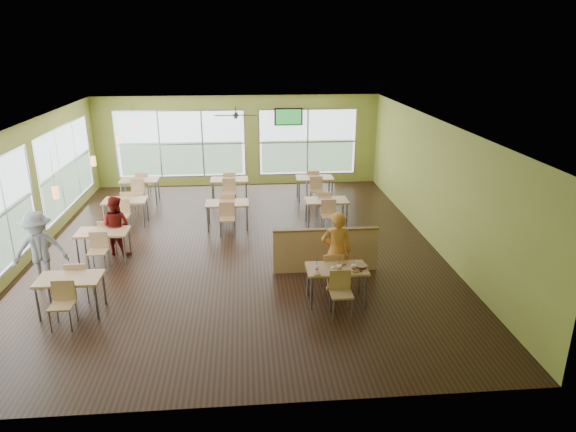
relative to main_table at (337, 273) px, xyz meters
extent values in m
plane|color=black|center=(-2.00, 3.00, -0.63)|extent=(12.00, 12.00, 0.00)
plane|color=white|center=(-2.00, 3.00, 2.57)|extent=(12.00, 12.00, 0.00)
cube|color=#A3A744|center=(-2.00, 9.00, 0.97)|extent=(10.00, 0.04, 3.20)
cube|color=#A3A744|center=(-2.00, -3.00, 0.97)|extent=(10.00, 0.04, 3.20)
cube|color=#A3A744|center=(-7.00, 3.00, 0.97)|extent=(0.04, 12.00, 3.20)
cube|color=#A3A744|center=(3.00, 3.00, 0.97)|extent=(0.04, 12.00, 3.20)
cube|color=white|center=(-6.98, 6.00, 0.89)|extent=(0.02, 4.50, 2.35)
cube|color=white|center=(-4.00, 8.98, 0.89)|extent=(4.50, 0.02, 2.35)
cube|color=white|center=(0.50, 8.98, 0.89)|extent=(3.50, 0.02, 2.35)
cube|color=#B7BABC|center=(-6.97, 3.50, -0.28)|extent=(0.04, 9.40, 0.05)
cube|color=#B7BABC|center=(-1.75, 8.97, -0.28)|extent=(8.00, 0.04, 0.05)
cube|color=tan|center=(0.00, 0.00, 0.10)|extent=(1.20, 0.70, 0.04)
cube|color=brown|center=(0.00, 0.00, 0.07)|extent=(1.22, 0.71, 0.01)
cylinder|color=slate|center=(-0.54, -0.29, -0.28)|extent=(0.05, 0.05, 0.71)
cylinder|color=slate|center=(0.54, -0.29, -0.28)|extent=(0.05, 0.05, 0.71)
cylinder|color=slate|center=(-0.54, 0.29, -0.28)|extent=(0.05, 0.05, 0.71)
cylinder|color=slate|center=(0.54, 0.29, -0.28)|extent=(0.05, 0.05, 0.71)
cube|color=tan|center=(0.00, 0.55, -0.18)|extent=(0.42, 0.42, 0.04)
cube|color=tan|center=(0.00, 0.74, 0.04)|extent=(0.42, 0.04, 0.40)
cube|color=tan|center=(0.00, -0.55, -0.18)|extent=(0.42, 0.42, 0.04)
cube|color=tan|center=(0.00, -0.74, 0.04)|extent=(0.42, 0.04, 0.40)
cube|color=tan|center=(0.00, 1.45, -0.13)|extent=(2.40, 0.12, 1.00)
cube|color=brown|center=(0.00, 1.45, 0.39)|extent=(2.40, 0.14, 0.04)
cube|color=tan|center=(-5.20, 0.00, 0.10)|extent=(1.20, 0.70, 0.04)
cube|color=brown|center=(-5.20, 0.00, 0.07)|extent=(1.22, 0.71, 0.01)
cylinder|color=slate|center=(-5.74, -0.29, -0.28)|extent=(0.05, 0.05, 0.71)
cylinder|color=slate|center=(-4.66, -0.29, -0.28)|extent=(0.05, 0.05, 0.71)
cylinder|color=slate|center=(-5.74, 0.29, -0.28)|extent=(0.05, 0.05, 0.71)
cylinder|color=slate|center=(-4.66, 0.29, -0.28)|extent=(0.05, 0.05, 0.71)
cube|color=tan|center=(-5.20, 0.55, -0.18)|extent=(0.42, 0.42, 0.04)
cube|color=tan|center=(-5.20, 0.74, 0.04)|extent=(0.42, 0.04, 0.40)
cube|color=tan|center=(-5.20, -0.55, -0.18)|extent=(0.42, 0.42, 0.04)
cube|color=tan|center=(-5.20, -0.74, 0.04)|extent=(0.42, 0.04, 0.40)
cube|color=tan|center=(-5.20, 2.50, 0.10)|extent=(1.20, 0.70, 0.04)
cube|color=brown|center=(-5.20, 2.50, 0.07)|extent=(1.22, 0.71, 0.01)
cylinder|color=slate|center=(-5.74, 2.21, -0.28)|extent=(0.05, 0.05, 0.71)
cylinder|color=slate|center=(-4.66, 2.21, -0.28)|extent=(0.05, 0.05, 0.71)
cylinder|color=slate|center=(-5.74, 2.79, -0.28)|extent=(0.05, 0.05, 0.71)
cylinder|color=slate|center=(-4.66, 2.79, -0.28)|extent=(0.05, 0.05, 0.71)
cube|color=tan|center=(-5.20, 3.05, -0.18)|extent=(0.42, 0.42, 0.04)
cube|color=tan|center=(-5.20, 3.24, 0.04)|extent=(0.42, 0.04, 0.40)
cube|color=tan|center=(-5.20, 1.95, -0.18)|extent=(0.42, 0.42, 0.04)
cube|color=tan|center=(-5.20, 1.76, 0.04)|extent=(0.42, 0.04, 0.40)
cube|color=tan|center=(-5.20, 5.00, 0.10)|extent=(1.20, 0.70, 0.04)
cube|color=brown|center=(-5.20, 5.00, 0.07)|extent=(1.22, 0.71, 0.01)
cylinder|color=slate|center=(-5.74, 4.71, -0.28)|extent=(0.05, 0.05, 0.71)
cylinder|color=slate|center=(-4.66, 4.71, -0.28)|extent=(0.05, 0.05, 0.71)
cylinder|color=slate|center=(-5.74, 5.29, -0.28)|extent=(0.05, 0.05, 0.71)
cylinder|color=slate|center=(-4.66, 5.29, -0.28)|extent=(0.05, 0.05, 0.71)
cube|color=tan|center=(-5.20, 5.55, -0.18)|extent=(0.42, 0.42, 0.04)
cube|color=tan|center=(-5.20, 5.74, 0.04)|extent=(0.42, 0.04, 0.40)
cube|color=tan|center=(-5.20, 4.45, -0.18)|extent=(0.42, 0.42, 0.04)
cube|color=tan|center=(-5.20, 4.26, 0.04)|extent=(0.42, 0.04, 0.40)
cube|color=tan|center=(-5.20, 7.20, 0.10)|extent=(1.20, 0.70, 0.04)
cube|color=brown|center=(-5.20, 7.20, 0.07)|extent=(1.22, 0.71, 0.01)
cylinder|color=slate|center=(-5.74, 6.91, -0.28)|extent=(0.05, 0.05, 0.71)
cylinder|color=slate|center=(-4.66, 6.91, -0.28)|extent=(0.05, 0.05, 0.71)
cylinder|color=slate|center=(-5.74, 7.49, -0.28)|extent=(0.05, 0.05, 0.71)
cylinder|color=slate|center=(-4.66, 7.49, -0.28)|extent=(0.05, 0.05, 0.71)
cube|color=tan|center=(-5.20, 7.75, -0.18)|extent=(0.42, 0.42, 0.04)
cube|color=tan|center=(-5.20, 7.94, 0.04)|extent=(0.42, 0.04, 0.40)
cube|color=tan|center=(-5.20, 6.65, -0.18)|extent=(0.42, 0.42, 0.04)
cube|color=tan|center=(-5.20, 6.46, 0.04)|extent=(0.42, 0.04, 0.40)
cube|color=tan|center=(-2.30, 4.50, 0.10)|extent=(1.20, 0.70, 0.04)
cube|color=brown|center=(-2.30, 4.50, 0.07)|extent=(1.22, 0.71, 0.01)
cylinder|color=slate|center=(-2.84, 4.21, -0.28)|extent=(0.05, 0.05, 0.71)
cylinder|color=slate|center=(-1.76, 4.21, -0.28)|extent=(0.05, 0.05, 0.71)
cylinder|color=slate|center=(-2.84, 4.79, -0.28)|extent=(0.05, 0.05, 0.71)
cylinder|color=slate|center=(-1.76, 4.79, -0.28)|extent=(0.05, 0.05, 0.71)
cube|color=tan|center=(-2.30, 5.05, -0.18)|extent=(0.42, 0.42, 0.04)
cube|color=tan|center=(-2.30, 5.24, 0.04)|extent=(0.42, 0.04, 0.40)
cube|color=tan|center=(-2.30, 3.95, -0.18)|extent=(0.42, 0.42, 0.04)
cube|color=tan|center=(-2.30, 3.76, 0.04)|extent=(0.42, 0.04, 0.40)
cube|color=tan|center=(-2.30, 7.00, 0.10)|extent=(1.20, 0.70, 0.04)
cube|color=brown|center=(-2.30, 7.00, 0.07)|extent=(1.22, 0.71, 0.01)
cylinder|color=slate|center=(-2.84, 6.71, -0.28)|extent=(0.05, 0.05, 0.71)
cylinder|color=slate|center=(-1.76, 6.71, -0.28)|extent=(0.05, 0.05, 0.71)
cylinder|color=slate|center=(-2.84, 7.29, -0.28)|extent=(0.05, 0.05, 0.71)
cylinder|color=slate|center=(-1.76, 7.29, -0.28)|extent=(0.05, 0.05, 0.71)
cube|color=tan|center=(-2.30, 7.55, -0.18)|extent=(0.42, 0.42, 0.04)
cube|color=tan|center=(-2.30, 7.74, 0.04)|extent=(0.42, 0.04, 0.40)
cube|color=tan|center=(-2.30, 6.45, -0.18)|extent=(0.42, 0.42, 0.04)
cube|color=tan|center=(-2.30, 6.26, 0.04)|extent=(0.42, 0.04, 0.40)
cube|color=tan|center=(0.50, 4.50, 0.10)|extent=(1.20, 0.70, 0.04)
cube|color=brown|center=(0.50, 4.50, 0.07)|extent=(1.22, 0.71, 0.01)
cylinder|color=slate|center=(-0.04, 4.21, -0.28)|extent=(0.05, 0.05, 0.71)
cylinder|color=slate|center=(1.04, 4.21, -0.28)|extent=(0.05, 0.05, 0.71)
cylinder|color=slate|center=(-0.04, 4.79, -0.28)|extent=(0.05, 0.05, 0.71)
cylinder|color=slate|center=(1.04, 4.79, -0.28)|extent=(0.05, 0.05, 0.71)
cube|color=tan|center=(0.50, 5.05, -0.18)|extent=(0.42, 0.42, 0.04)
cube|color=tan|center=(0.50, 5.24, 0.04)|extent=(0.42, 0.04, 0.40)
cube|color=tan|center=(0.50, 3.95, -0.18)|extent=(0.42, 0.42, 0.04)
cube|color=tan|center=(0.50, 3.76, 0.04)|extent=(0.42, 0.04, 0.40)
cube|color=tan|center=(0.50, 7.00, 0.10)|extent=(1.20, 0.70, 0.04)
cube|color=brown|center=(0.50, 7.00, 0.07)|extent=(1.22, 0.71, 0.01)
cylinder|color=slate|center=(-0.04, 6.71, -0.28)|extent=(0.05, 0.05, 0.71)
cylinder|color=slate|center=(1.04, 6.71, -0.28)|extent=(0.05, 0.05, 0.71)
cylinder|color=slate|center=(-0.04, 7.29, -0.28)|extent=(0.05, 0.05, 0.71)
cylinder|color=slate|center=(1.04, 7.29, -0.28)|extent=(0.05, 0.05, 0.71)
cube|color=tan|center=(0.50, 7.55, -0.18)|extent=(0.42, 0.42, 0.04)
cube|color=tan|center=(0.50, 7.74, 0.04)|extent=(0.42, 0.04, 0.40)
cube|color=tan|center=(0.50, 6.45, -0.18)|extent=(0.42, 0.42, 0.04)
cube|color=tan|center=(0.50, 6.26, 0.04)|extent=(0.42, 0.04, 0.40)
cylinder|color=#2D2119|center=(-5.20, 0.00, 2.22)|extent=(0.01, 0.01, 0.70)
cylinder|color=orange|center=(-5.20, 0.00, 1.82)|extent=(0.11, 0.11, 0.22)
cylinder|color=#2D2119|center=(-5.20, 2.50, 2.22)|extent=(0.01, 0.01, 0.70)
cylinder|color=orange|center=(-5.20, 2.50, 1.82)|extent=(0.11, 0.11, 0.22)
cylinder|color=#2D2119|center=(-5.20, 5.00, 2.22)|extent=(0.01, 0.01, 0.70)
cylinder|color=orange|center=(-5.20, 5.00, 1.82)|extent=(0.11, 0.11, 0.22)
cylinder|color=#2D2119|center=(-5.20, 7.20, 2.22)|extent=(0.01, 0.01, 0.70)
cylinder|color=orange|center=(-5.20, 7.20, 1.82)|extent=(0.11, 0.11, 0.22)
cylinder|color=#2D2119|center=(-2.00, 6.00, 2.45)|extent=(0.03, 0.03, 0.24)
cylinder|color=#2D2119|center=(-2.00, 6.00, 2.31)|extent=(0.16, 0.16, 0.06)
cube|color=#2D2119|center=(-1.65, 6.00, 2.31)|extent=(0.55, 0.10, 0.01)
cube|color=#2D2119|center=(-2.00, 6.35, 2.31)|extent=(0.10, 0.55, 0.01)
cube|color=#2D2119|center=(-2.35, 6.00, 2.31)|extent=(0.55, 0.10, 0.01)
cube|color=#2D2119|center=(-2.00, 5.65, 2.31)|extent=(0.10, 0.55, 0.01)
cube|color=black|center=(-0.20, 8.90, 1.82)|extent=(1.00, 0.06, 0.60)
cube|color=#248C33|center=(-0.20, 8.87, 1.82)|extent=(0.90, 0.01, 0.52)
imported|color=#DE4618|center=(0.07, 0.51, 0.25)|extent=(0.67, 0.47, 1.76)
imported|color=maroon|center=(-4.98, 2.89, 0.11)|extent=(0.88, 0.78, 1.49)
imported|color=slate|center=(-6.17, 1.20, 0.22)|extent=(1.23, 0.90, 1.70)
cone|color=white|center=(-0.43, -0.12, 0.17)|extent=(0.08, 0.08, 0.11)
cylinder|color=red|center=(-0.43, -0.12, 0.17)|extent=(0.07, 0.07, 0.03)
cylinder|color=white|center=(-0.43, -0.12, 0.23)|extent=(0.08, 0.08, 0.01)
cylinder|color=blue|center=(-0.43, -0.12, 0.32)|extent=(0.03, 0.05, 0.19)
cone|color=white|center=(-0.12, -0.21, 0.18)|extent=(0.09, 0.09, 0.12)
cylinder|color=red|center=(-0.12, -0.21, 0.18)|extent=(0.08, 0.08, 0.03)
cylinder|color=white|center=(-0.12, -0.21, 0.24)|extent=(0.09, 0.09, 0.01)
cylinder|color=gold|center=(-0.12, -0.21, 0.34)|extent=(0.02, 0.06, 0.21)
cone|color=white|center=(0.01, -0.19, 0.19)|extent=(0.10, 0.10, 0.13)
cylinder|color=red|center=(0.01, -0.19, 0.19)|extent=(0.09, 0.09, 0.04)
cylinder|color=white|center=(0.01, -0.19, 0.26)|extent=(0.10, 0.10, 0.01)
cylinder|color=red|center=(0.01, -0.19, 0.37)|extent=(0.01, 0.06, 0.24)
cone|color=white|center=(0.30, -0.18, 0.19)|extent=(0.10, 0.10, 0.13)
cylinder|color=red|center=(0.30, -0.18, 0.19)|extent=(0.09, 0.09, 0.04)
cylinder|color=white|center=(0.30, -0.18, 0.26)|extent=(0.10, 0.10, 0.01)
cylinder|color=red|center=(0.30, -0.18, 0.37)|extent=(0.03, 0.06, 0.24)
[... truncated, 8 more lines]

